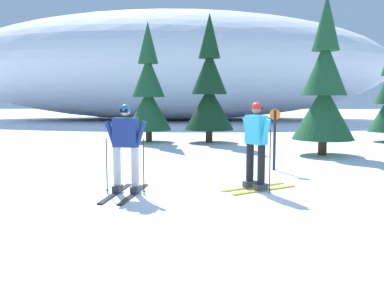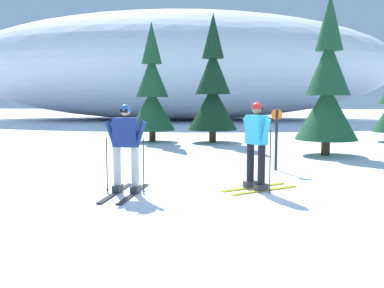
{
  "view_description": "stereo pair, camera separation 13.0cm",
  "coord_description": "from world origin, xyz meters",
  "px_view_note": "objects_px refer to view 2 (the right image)",
  "views": [
    {
      "loc": [
        -0.63,
        -8.74,
        1.86
      ],
      "look_at": [
        -0.81,
        -0.43,
        0.95
      ],
      "focal_mm": 39.81,
      "sensor_mm": 36.0,
      "label": 1
    },
    {
      "loc": [
        -0.5,
        -8.73,
        1.86
      ],
      "look_at": [
        -0.81,
        -0.43,
        0.95
      ],
      "focal_mm": 39.81,
      "sensor_mm": 36.0,
      "label": 2
    }
  ],
  "objects_px": {
    "skier_navy_jacket": "(126,147)",
    "pine_tree_center_left": "(213,89)",
    "pine_tree_far_left": "(152,92)",
    "pine_tree_center": "(328,89)",
    "trail_marker_post": "(276,136)",
    "skier_cyan_jacket": "(256,144)"
  },
  "relations": [
    {
      "from": "trail_marker_post",
      "to": "pine_tree_far_left",
      "type": "bearing_deg",
      "value": 120.62
    },
    {
      "from": "skier_navy_jacket",
      "to": "pine_tree_center_left",
      "type": "height_order",
      "value": "pine_tree_center_left"
    },
    {
      "from": "skier_cyan_jacket",
      "to": "pine_tree_center_left",
      "type": "xyz_separation_m",
      "value": [
        -0.78,
        9.14,
        1.27
      ]
    },
    {
      "from": "skier_cyan_jacket",
      "to": "skier_navy_jacket",
      "type": "distance_m",
      "value": 2.59
    },
    {
      "from": "pine_tree_center",
      "to": "skier_cyan_jacket",
      "type": "bearing_deg",
      "value": -118.06
    },
    {
      "from": "pine_tree_far_left",
      "to": "pine_tree_center_left",
      "type": "distance_m",
      "value": 2.54
    },
    {
      "from": "skier_navy_jacket",
      "to": "pine_tree_far_left",
      "type": "relative_size",
      "value": 0.36
    },
    {
      "from": "skier_cyan_jacket",
      "to": "pine_tree_center_left",
      "type": "distance_m",
      "value": 9.26
    },
    {
      "from": "pine_tree_far_left",
      "to": "skier_cyan_jacket",
      "type": "bearing_deg",
      "value": -70.34
    },
    {
      "from": "pine_tree_center",
      "to": "skier_navy_jacket",
      "type": "bearing_deg",
      "value": -133.47
    },
    {
      "from": "pine_tree_center_left",
      "to": "pine_tree_center",
      "type": "relative_size",
      "value": 1.03
    },
    {
      "from": "pine_tree_center_left",
      "to": "pine_tree_center",
      "type": "xyz_separation_m",
      "value": [
        3.61,
        -3.83,
        -0.07
      ]
    },
    {
      "from": "skier_navy_jacket",
      "to": "pine_tree_center_left",
      "type": "relative_size",
      "value": 0.34
    },
    {
      "from": "pine_tree_center",
      "to": "trail_marker_post",
      "type": "relative_size",
      "value": 3.25
    },
    {
      "from": "skier_cyan_jacket",
      "to": "pine_tree_center",
      "type": "distance_m",
      "value": 6.14
    },
    {
      "from": "pine_tree_far_left",
      "to": "pine_tree_center_left",
      "type": "relative_size",
      "value": 0.94
    },
    {
      "from": "trail_marker_post",
      "to": "pine_tree_center",
      "type": "bearing_deg",
      "value": 54.97
    },
    {
      "from": "pine_tree_center",
      "to": "pine_tree_far_left",
      "type": "bearing_deg",
      "value": 147.14
    },
    {
      "from": "skier_cyan_jacket",
      "to": "skier_navy_jacket",
      "type": "height_order",
      "value": "skier_cyan_jacket"
    },
    {
      "from": "pine_tree_far_left",
      "to": "trail_marker_post",
      "type": "bearing_deg",
      "value": -59.38
    },
    {
      "from": "skier_navy_jacket",
      "to": "trail_marker_post",
      "type": "xyz_separation_m",
      "value": [
        3.34,
        2.75,
        -0.03
      ]
    },
    {
      "from": "pine_tree_far_left",
      "to": "trail_marker_post",
      "type": "height_order",
      "value": "pine_tree_far_left"
    }
  ]
}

